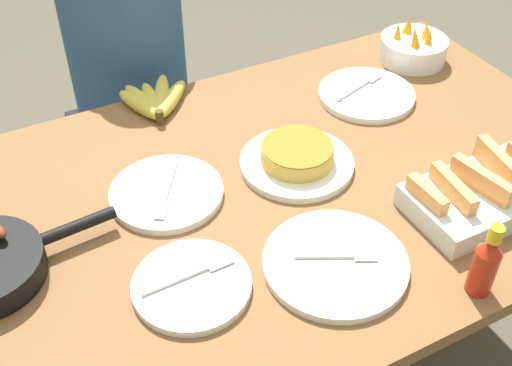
{
  "coord_description": "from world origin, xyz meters",
  "views": [
    {
      "loc": [
        -0.46,
        -0.88,
        1.59
      ],
      "look_at": [
        0.0,
        0.0,
        0.73
      ],
      "focal_mm": 45.0,
      "sensor_mm": 36.0,
      "label": 1
    }
  ],
  "objects_px": {
    "fruit_bowl_mango": "(413,48)",
    "melon_tray": "(488,191)",
    "hot_sauce_bottle": "(486,264)",
    "frittata_plate_center": "(297,158)",
    "empty_plate_near_front": "(192,285)",
    "person_figure": "(135,108)",
    "empty_plate_far_left": "(366,94)",
    "empty_plate_far_right": "(335,263)",
    "empty_plate_mid_edge": "(167,193)",
    "banana_bunch": "(154,101)"
  },
  "relations": [
    {
      "from": "melon_tray",
      "to": "fruit_bowl_mango",
      "type": "height_order",
      "value": "fruit_bowl_mango"
    },
    {
      "from": "melon_tray",
      "to": "empty_plate_far_right",
      "type": "xyz_separation_m",
      "value": [
        -0.37,
        -0.0,
        -0.03
      ]
    },
    {
      "from": "fruit_bowl_mango",
      "to": "melon_tray",
      "type": "bearing_deg",
      "value": -113.31
    },
    {
      "from": "banana_bunch",
      "to": "empty_plate_near_front",
      "type": "relative_size",
      "value": 0.92
    },
    {
      "from": "empty_plate_far_left",
      "to": "hot_sauce_bottle",
      "type": "xyz_separation_m",
      "value": [
        -0.18,
        -0.6,
        0.06
      ]
    },
    {
      "from": "empty_plate_far_right",
      "to": "banana_bunch",
      "type": "bearing_deg",
      "value": 99.55
    },
    {
      "from": "empty_plate_near_front",
      "to": "person_figure",
      "type": "bearing_deg",
      "value": 78.58
    },
    {
      "from": "empty_plate_far_right",
      "to": "person_figure",
      "type": "distance_m",
      "value": 0.98
    },
    {
      "from": "empty_plate_near_front",
      "to": "fruit_bowl_mango",
      "type": "height_order",
      "value": "fruit_bowl_mango"
    },
    {
      "from": "empty_plate_far_left",
      "to": "empty_plate_far_right",
      "type": "bearing_deg",
      "value": -130.63
    },
    {
      "from": "fruit_bowl_mango",
      "to": "banana_bunch",
      "type": "bearing_deg",
      "value": 171.33
    },
    {
      "from": "frittata_plate_center",
      "to": "empty_plate_near_front",
      "type": "xyz_separation_m",
      "value": [
        -0.34,
        -0.21,
        -0.01
      ]
    },
    {
      "from": "frittata_plate_center",
      "to": "empty_plate_far_left",
      "type": "height_order",
      "value": "frittata_plate_center"
    },
    {
      "from": "frittata_plate_center",
      "to": "empty_plate_far_left",
      "type": "bearing_deg",
      "value": 27.93
    },
    {
      "from": "frittata_plate_center",
      "to": "empty_plate_mid_edge",
      "type": "relative_size",
      "value": 1.06
    },
    {
      "from": "empty_plate_mid_edge",
      "to": "hot_sauce_bottle",
      "type": "bearing_deg",
      "value": -50.93
    },
    {
      "from": "banana_bunch",
      "to": "melon_tray",
      "type": "height_order",
      "value": "melon_tray"
    },
    {
      "from": "empty_plate_near_front",
      "to": "person_figure",
      "type": "xyz_separation_m",
      "value": [
        0.18,
        0.88,
        -0.2
      ]
    },
    {
      "from": "banana_bunch",
      "to": "person_figure",
      "type": "bearing_deg",
      "value": 84.21
    },
    {
      "from": "melon_tray",
      "to": "empty_plate_far_left",
      "type": "bearing_deg",
      "value": 88.33
    },
    {
      "from": "empty_plate_near_front",
      "to": "fruit_bowl_mango",
      "type": "distance_m",
      "value": 0.97
    },
    {
      "from": "frittata_plate_center",
      "to": "empty_plate_mid_edge",
      "type": "xyz_separation_m",
      "value": [
        -0.29,
        0.04,
        -0.01
      ]
    },
    {
      "from": "hot_sauce_bottle",
      "to": "person_figure",
      "type": "xyz_separation_m",
      "value": [
        -0.27,
        1.12,
        -0.26
      ]
    },
    {
      "from": "empty_plate_mid_edge",
      "to": "banana_bunch",
      "type": "bearing_deg",
      "value": 73.5
    },
    {
      "from": "empty_plate_far_right",
      "to": "hot_sauce_bottle",
      "type": "height_order",
      "value": "hot_sauce_bottle"
    },
    {
      "from": "melon_tray",
      "to": "empty_plate_far_right",
      "type": "relative_size",
      "value": 1.23
    },
    {
      "from": "frittata_plate_center",
      "to": "empty_plate_far_right",
      "type": "xyz_separation_m",
      "value": [
        -0.08,
        -0.29,
        -0.01
      ]
    },
    {
      "from": "melon_tray",
      "to": "frittata_plate_center",
      "type": "relative_size",
      "value": 1.33
    },
    {
      "from": "empty_plate_near_front",
      "to": "hot_sauce_bottle",
      "type": "xyz_separation_m",
      "value": [
        0.45,
        -0.24,
        0.06
      ]
    },
    {
      "from": "fruit_bowl_mango",
      "to": "hot_sauce_bottle",
      "type": "bearing_deg",
      "value": -119.83
    },
    {
      "from": "empty_plate_mid_edge",
      "to": "fruit_bowl_mango",
      "type": "relative_size",
      "value": 1.32
    },
    {
      "from": "melon_tray",
      "to": "hot_sauce_bottle",
      "type": "bearing_deg",
      "value": -136.0
    },
    {
      "from": "person_figure",
      "to": "empty_plate_far_right",
      "type": "bearing_deg",
      "value": -85.35
    },
    {
      "from": "banana_bunch",
      "to": "person_figure",
      "type": "relative_size",
      "value": 0.16
    },
    {
      "from": "empty_plate_far_left",
      "to": "person_figure",
      "type": "xyz_separation_m",
      "value": [
        -0.46,
        0.51,
        -0.2
      ]
    },
    {
      "from": "empty_plate_far_left",
      "to": "person_figure",
      "type": "height_order",
      "value": "person_figure"
    },
    {
      "from": "fruit_bowl_mango",
      "to": "empty_plate_mid_edge",
      "type": "bearing_deg",
      "value": -165.14
    },
    {
      "from": "frittata_plate_center",
      "to": "person_figure",
      "type": "bearing_deg",
      "value": 103.67
    },
    {
      "from": "empty_plate_near_front",
      "to": "empty_plate_far_left",
      "type": "relative_size",
      "value": 0.89
    },
    {
      "from": "fruit_bowl_mango",
      "to": "frittata_plate_center",
      "type": "bearing_deg",
      "value": -153.71
    },
    {
      "from": "empty_plate_far_left",
      "to": "person_figure",
      "type": "bearing_deg",
      "value": 131.68
    },
    {
      "from": "frittata_plate_center",
      "to": "empty_plate_far_right",
      "type": "height_order",
      "value": "frittata_plate_center"
    },
    {
      "from": "banana_bunch",
      "to": "melon_tray",
      "type": "distance_m",
      "value": 0.8
    },
    {
      "from": "empty_plate_mid_edge",
      "to": "melon_tray",
      "type": "bearing_deg",
      "value": -29.65
    },
    {
      "from": "empty_plate_near_front",
      "to": "empty_plate_mid_edge",
      "type": "height_order",
      "value": "same"
    },
    {
      "from": "fruit_bowl_mango",
      "to": "hot_sauce_bottle",
      "type": "height_order",
      "value": "hot_sauce_bottle"
    },
    {
      "from": "empty_plate_far_right",
      "to": "empty_plate_mid_edge",
      "type": "distance_m",
      "value": 0.38
    },
    {
      "from": "empty_plate_near_front",
      "to": "banana_bunch",
      "type": "bearing_deg",
      "value": 75.63
    },
    {
      "from": "empty_plate_near_front",
      "to": "empty_plate_far_right",
      "type": "distance_m",
      "value": 0.27
    },
    {
      "from": "empty_plate_mid_edge",
      "to": "fruit_bowl_mango",
      "type": "bearing_deg",
      "value": 14.86
    }
  ]
}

